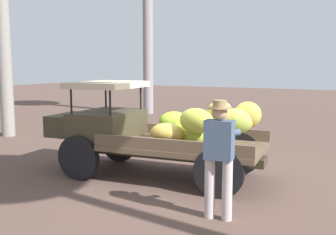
% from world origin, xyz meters
% --- Properties ---
extents(ground_plane, '(60.00, 60.00, 0.00)m').
position_xyz_m(ground_plane, '(0.00, 0.00, 0.00)').
color(ground_plane, brown).
extents(truck, '(4.54, 1.98, 1.87)m').
position_xyz_m(truck, '(0.66, 0.16, 0.92)').
color(truck, '#3C3624').
rests_on(truck, ground).
extents(farmer, '(0.53, 0.47, 1.74)m').
position_xyz_m(farmer, '(-1.33, 1.71, 0.99)').
color(farmer, '#BBACAB').
rests_on(farmer, ground).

